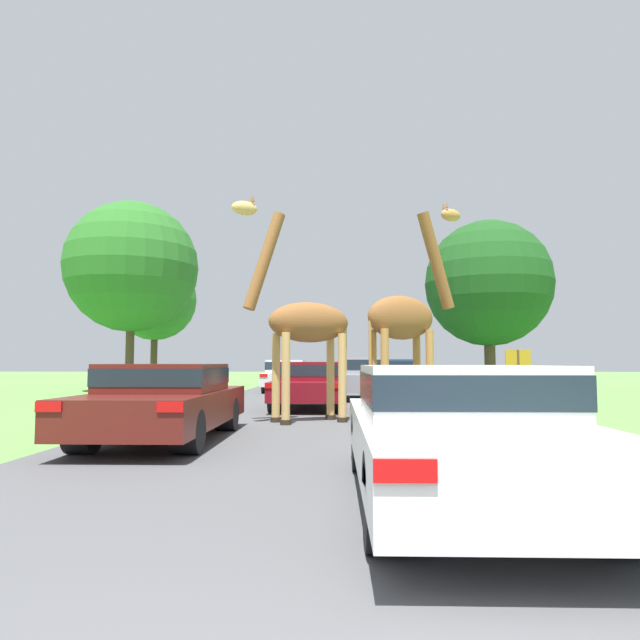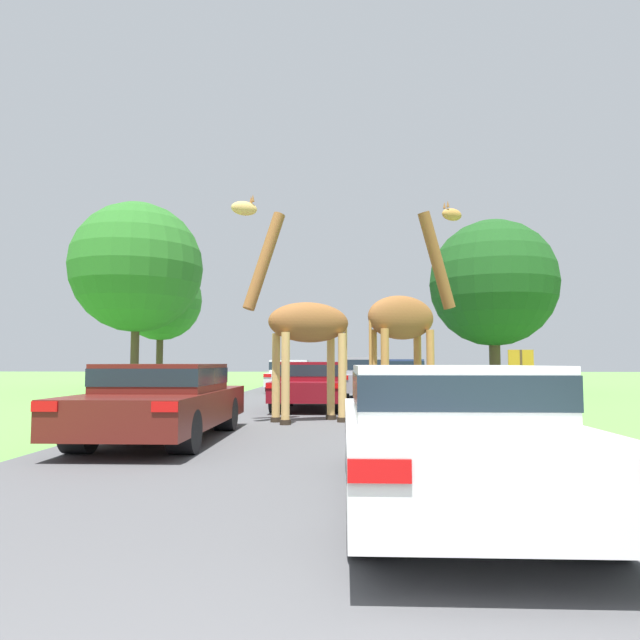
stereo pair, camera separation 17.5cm
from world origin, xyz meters
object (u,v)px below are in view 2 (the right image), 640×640
car_queue_left (310,383)px  tree_far_right (161,300)px  car_lead_maroon (444,426)px  car_far_ahead (364,377)px  tree_centre_back (137,268)px  giraffe_companion (407,318)px  car_verge_right (401,375)px  car_queue_right (290,375)px  car_rear_follower (164,399)px  giraffe_near_road (304,324)px  tree_left_edge (493,283)px  sign_post (521,367)px

car_queue_left → tree_far_right: size_ratio=0.55×
car_lead_maroon → car_far_ahead: size_ratio=1.20×
tree_centre_back → tree_far_right: size_ratio=1.17×
giraffe_companion → tree_centre_back: size_ratio=0.61×
giraffe_companion → car_verge_right: 12.42m
car_queue_right → car_verge_right: (4.91, 0.01, 0.01)m
giraffe_companion → car_rear_follower: bearing=-78.7°
giraffe_near_road → car_queue_right: bearing=-19.3°
giraffe_companion → tree_left_edge: bearing=129.5°
giraffe_companion → car_far_ahead: size_ratio=1.28×
car_rear_follower → sign_post: 10.44m
tree_left_edge → car_lead_maroon: bearing=-105.9°
car_queue_right → sign_post: (7.33, -9.13, 0.40)m
giraffe_near_road → tree_left_edge: size_ratio=0.62×
tree_centre_back → sign_post: bearing=-31.9°
car_queue_left → car_far_ahead: car_far_ahead is taller
tree_centre_back → car_queue_left: bearing=-47.7°
car_lead_maroon → car_far_ahead: bearing=90.9°
giraffe_near_road → sign_post: (5.81, 3.87, -0.97)m
car_lead_maroon → tree_far_right: size_ratio=0.66×
car_queue_left → car_rear_follower: 6.78m
car_queue_right → giraffe_near_road: bearing=-83.3°
giraffe_near_road → car_far_ahead: 8.13m
giraffe_near_road → car_far_ahead: (1.56, 7.87, -1.33)m
car_queue_left → car_far_ahead: bearing=69.1°
car_verge_right → car_rear_follower: (-5.50, -15.92, -0.07)m
giraffe_companion → car_queue_right: giraffe_companion is taller
car_queue_left → sign_post: bearing=3.0°
tree_centre_back → giraffe_companion: bearing=-48.2°
car_verge_right → car_rear_follower: size_ratio=0.94×
giraffe_companion → car_queue_right: (-3.84, 12.28, -1.54)m
giraffe_near_road → giraffe_companion: bearing=-98.8°
car_lead_maroon → tree_far_right: 29.60m
tree_left_edge → giraffe_near_road: bearing=-119.4°
car_far_ahead → car_lead_maroon: bearing=-89.1°
car_queue_left → tree_centre_back: 13.33m
car_queue_left → car_far_ahead: (1.64, 4.32, 0.08)m
car_queue_left → car_verge_right: size_ratio=0.92×
car_rear_follower → tree_left_edge: 19.52m
car_rear_follower → tree_far_right: 24.55m
car_far_ahead → tree_centre_back: size_ratio=0.47×
giraffe_companion → tree_far_right: tree_far_right is taller
car_queue_right → sign_post: bearing=-51.2°
car_lead_maroon → tree_centre_back: size_ratio=0.57×
giraffe_companion → sign_post: giraffe_companion is taller
tree_far_right → tree_left_edge: bearing=-20.8°
giraffe_near_road → sign_post: size_ratio=2.95×
giraffe_companion → car_far_ahead: 7.35m
giraffe_near_road → giraffe_companion: size_ratio=0.94×
car_queue_left → giraffe_near_road: bearing=-88.6°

